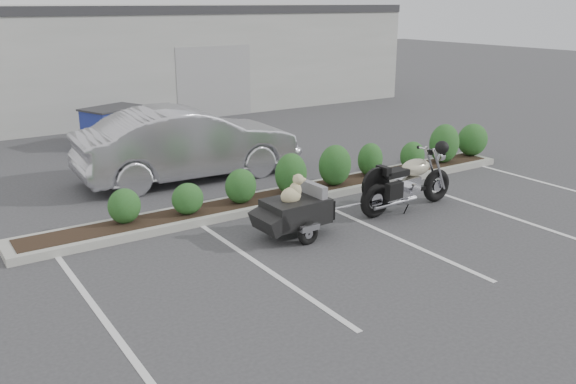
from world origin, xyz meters
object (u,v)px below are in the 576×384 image
motorcycle (408,183)px  sedan (188,143)px  pet_trailer (295,210)px  dumpster (114,126)px

motorcycle → sedan: bearing=119.4°
motorcycle → sedan: sedan is taller
motorcycle → pet_trailer: bearing=177.9°
motorcycle → dumpster: 9.78m
sedan → dumpster: bearing=7.1°
sedan → motorcycle: bearing=-145.9°
pet_trailer → sedan: 4.63m
sedan → dumpster: (-0.32, 4.64, -0.30)m
pet_trailer → sedan: (0.00, 4.61, 0.37)m
dumpster → motorcycle: bearing=-93.2°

